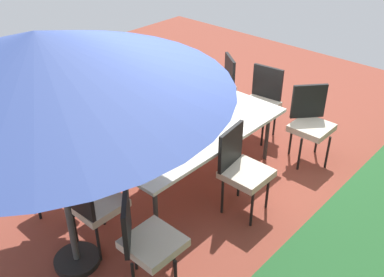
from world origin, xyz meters
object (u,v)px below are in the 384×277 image
Objects in this scene: chair_southwest at (219,86)px; chair_west at (261,99)px; patio_umbrella at (40,62)px; chair_north at (242,167)px; dining_table at (192,131)px; chair_east at (92,202)px; chair_southeast at (51,170)px; laptop at (209,112)px; cup at (156,135)px; chair_northwest at (311,121)px; chair_south at (150,123)px; chair_northeast at (146,238)px.

chair_west is at bearing 39.69° from chair_southwest.
patio_umbrella is 2.95× the size of chair_north.
chair_east is at bearing 1.55° from dining_table.
dining_table is at bearing -165.28° from chair_southeast.
chair_west is 1.10m from laptop.
cup is at bearing -17.28° from dining_table.
chair_southwest is 2.84× the size of laptop.
chair_north is 1.00× the size of chair_northwest.
chair_northwest is at bearing 167.28° from patio_umbrella.
patio_umbrella is 2.39m from chair_south.
dining_table is 2.30× the size of chair_northwest.
chair_southeast is 1.00× the size of chair_north.
chair_southeast is 1.16m from cup.
chair_southeast and chair_south have the same top height.
chair_southwest is 1.00× the size of chair_west.
chair_southwest is (-3.14, -0.82, -1.50)m from patio_umbrella.
chair_west is at bearing -31.35° from chair_northeast.
chair_northwest is at bearing -107.42° from chair_east.
cup is at bearing -170.41° from patio_umbrella.
chair_west and chair_south have the same top height.
chair_northeast is 1.00× the size of chair_north.
patio_umbrella is at bearing 96.39° from chair_east.
chair_west is (-3.17, -0.11, -1.50)m from patio_umbrella.
patio_umbrella is 2.95× the size of chair_south.
chair_southwest is at bearing 38.55° from chair_north.
chair_east is (-0.28, -0.04, -1.50)m from patio_umbrella.
patio_umbrella reaches higher than laptop.
chair_southeast is at bearing -14.00° from laptop.
chair_southwest is 2.96m from chair_east.
chair_southeast is 2.94m from chair_west.
chair_west is at bearing -91.36° from chair_east.
chair_southwest is 1.00× the size of chair_north.
laptop is (-1.82, -0.09, 0.22)m from chair_east.
patio_umbrella is 2.95× the size of chair_west.
chair_west reaches higher than cup.
chair_north is 1.00× the size of chair_east.
chair_southwest is 1.00× the size of chair_east.
chair_southwest and chair_west have the same top height.
chair_east reaches higher than laptop.
chair_northwest is 2.90m from chair_east.
chair_northeast is at bearing 178.51° from chair_east.
chair_northwest and chair_south have the same top height.
dining_table is 1.44m from chair_west.
chair_north and chair_northwest have the same top height.
chair_northeast and chair_north have the same top height.
chair_northeast is 1.40m from chair_north.
chair_north is at bearing 87.09° from dining_table.
patio_umbrella reaches higher than chair_west.
chair_southwest is 1.00× the size of chair_south.
chair_south is at bearing -65.77° from chair_east.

